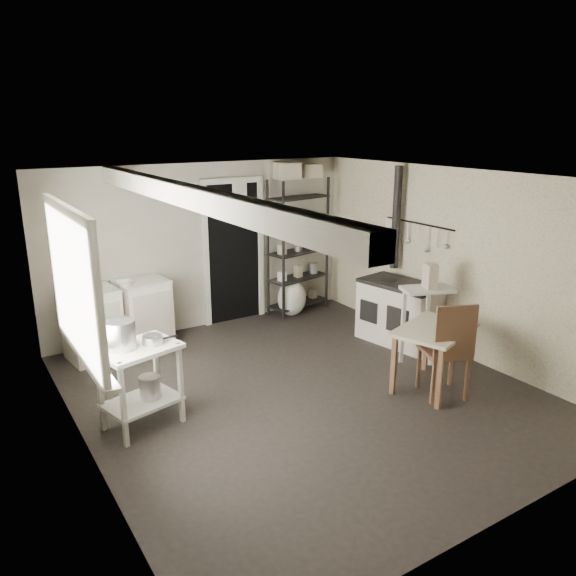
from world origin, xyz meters
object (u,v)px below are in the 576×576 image
work_table (433,356)px  flour_sack (292,300)px  shelf_rack (298,251)px  stove (399,310)px  chair (444,352)px  prep_table (141,388)px  stockpot (120,336)px  base_cabinets (118,317)px

work_table → flour_sack: size_ratio=1.72×
shelf_rack → work_table: (-0.20, -2.98, -0.57)m
stove → chair: bearing=-125.2°
flour_sack → chair: bearing=-90.6°
prep_table → work_table: 3.08m
stockpot → base_cabinets: (0.49, 1.92, -0.48)m
shelf_rack → stockpot: bearing=-159.4°
stockpot → work_table: size_ratio=0.33×
prep_table → base_cabinets: base_cabinets is taller
stove → flour_sack: 1.78m
base_cabinets → chair: (2.57, -3.03, 0.03)m
shelf_rack → work_table: shelf_rack is taller
prep_table → base_cabinets: bearing=79.8°
prep_table → stockpot: (-0.14, 0.04, 0.54)m
shelf_rack → stove: size_ratio=1.94×
shelf_rack → flour_sack: shelf_rack is taller
stove → stockpot: bearing=174.1°
stove → work_table: 1.35m
chair → flour_sack: bearing=111.6°
work_table → flour_sack: 2.86m
prep_table → flour_sack: 3.55m
stockpot → stove: (3.71, 0.26, -0.50)m
work_table → flour_sack: work_table is taller
chair → flour_sack: chair is taller
shelf_rack → flour_sack: (-0.19, -0.13, -0.71)m
shelf_rack → chair: size_ratio=1.90×
stove → flour_sack: (-0.62, 1.66, -0.20)m
work_table → chair: (-0.02, -0.17, 0.10)m
base_cabinets → chair: chair is taller
chair → prep_table: bearing=-178.0°
prep_table → work_table: bearing=-17.0°
stockpot → shelf_rack: shelf_rack is taller
shelf_rack → flour_sack: size_ratio=3.79×
base_cabinets → stove: base_cabinets is taller
prep_table → stove: (3.57, 0.30, 0.04)m
shelf_rack → chair: (-0.22, -3.15, -0.46)m
stockpot → chair: bearing=-20.0°
shelf_rack → work_table: bearing=-105.1°
stockpot → flour_sack: bearing=31.8°
flour_sack → base_cabinets: bearing=180.0°
prep_table → chair: (2.92, -1.07, 0.08)m
base_cabinets → shelf_rack: shelf_rack is taller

